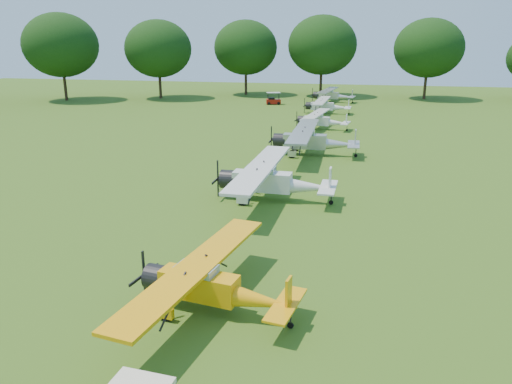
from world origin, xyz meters
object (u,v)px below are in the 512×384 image
(aircraft_7, at_px, (332,94))
(golf_cart, at_px, (273,100))
(aircraft_5, at_px, (321,120))
(aircraft_6, at_px, (326,105))
(aircraft_4, at_px, (312,139))
(aircraft_3, at_px, (271,179))
(aircraft_2, at_px, (210,283))

(aircraft_7, height_order, golf_cart, aircraft_7)
(aircraft_5, distance_m, aircraft_6, 11.60)
(aircraft_7, bearing_deg, aircraft_4, -81.31)
(aircraft_3, height_order, aircraft_7, aircraft_3)
(aircraft_2, xyz_separation_m, aircraft_5, (0.56, 37.69, -0.05))
(aircraft_5, height_order, golf_cart, aircraft_5)
(aircraft_4, xyz_separation_m, aircraft_7, (-0.74, 35.94, -0.17))
(aircraft_3, relative_size, aircraft_5, 1.26)
(aircraft_5, height_order, aircraft_6, aircraft_6)
(aircraft_3, height_order, aircraft_5, aircraft_3)
(aircraft_4, distance_m, aircraft_7, 35.95)
(aircraft_2, bearing_deg, aircraft_7, 99.32)
(aircraft_2, relative_size, aircraft_3, 0.83)
(aircraft_5, relative_size, golf_cart, 4.01)
(golf_cart, bearing_deg, aircraft_2, -97.76)
(aircraft_7, bearing_deg, golf_cart, -144.95)
(aircraft_2, distance_m, aircraft_7, 61.28)
(aircraft_2, bearing_deg, aircraft_4, 97.46)
(aircraft_3, relative_size, aircraft_4, 0.98)
(aircraft_4, bearing_deg, aircraft_6, 90.71)
(aircraft_6, height_order, aircraft_7, aircraft_7)
(aircraft_2, xyz_separation_m, golf_cart, (-7.99, 57.04, -0.52))
(aircraft_6, xyz_separation_m, aircraft_7, (-0.06, 12.01, 0.08))
(golf_cart, bearing_deg, aircraft_7, 11.79)
(aircraft_2, bearing_deg, aircraft_3, 100.37)
(aircraft_2, xyz_separation_m, aircraft_3, (-0.21, 12.90, 0.23))
(aircraft_3, xyz_separation_m, aircraft_7, (0.35, 48.38, -0.15))
(aircraft_2, distance_m, aircraft_4, 25.36)
(aircraft_7, bearing_deg, aircraft_6, -82.20)
(aircraft_2, relative_size, aircraft_5, 1.05)
(aircraft_2, xyz_separation_m, aircraft_6, (0.21, 49.28, 0.00))
(aircraft_3, bearing_deg, aircraft_5, 89.44)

